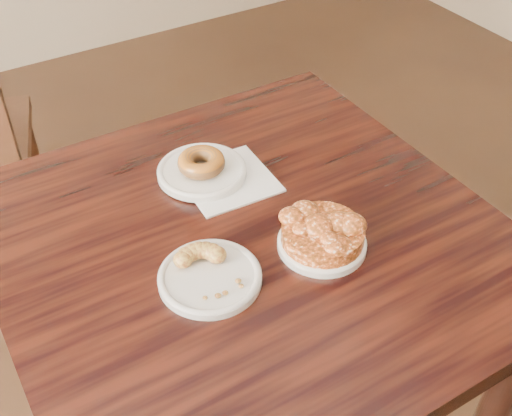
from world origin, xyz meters
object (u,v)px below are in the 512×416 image
glazed_donut (201,162)px  cruller_fragment (209,269)px  apple_fritter (323,231)px  cafe_table (250,367)px

glazed_donut → cruller_fragment: (-0.11, -0.24, -0.01)m
cruller_fragment → apple_fritter: bearing=-8.3°
cafe_table → cruller_fragment: bearing=-150.8°
apple_fritter → cruller_fragment: apple_fritter is taller
glazed_donut → cruller_fragment: size_ratio=0.86×
apple_fritter → cruller_fragment: 0.20m
apple_fritter → cruller_fragment: (-0.19, 0.03, -0.01)m
glazed_donut → cruller_fragment: 0.27m
apple_fritter → glazed_donut: bearing=106.5°
apple_fritter → cafe_table: bearing=135.7°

